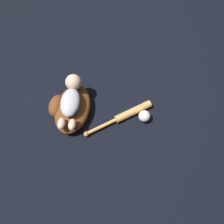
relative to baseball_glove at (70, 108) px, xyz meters
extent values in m
plane|color=black|center=(0.03, -0.06, -0.05)|extent=(6.00, 6.00, 0.00)
ellipsoid|color=brown|center=(0.00, -0.02, 0.00)|extent=(0.39, 0.28, 0.11)
ellipsoid|color=brown|center=(0.02, 0.09, 0.00)|extent=(0.17, 0.13, 0.11)
ellipsoid|color=#B2B2B7|center=(0.00, -0.02, 0.09)|extent=(0.20, 0.14, 0.07)
sphere|color=beige|center=(0.13, -0.03, 0.11)|extent=(0.10, 0.10, 0.10)
ellipsoid|color=beige|center=(-0.14, 0.03, 0.08)|extent=(0.08, 0.05, 0.05)
ellipsoid|color=beige|center=(-0.14, -0.04, 0.08)|extent=(0.08, 0.05, 0.05)
cylinder|color=tan|center=(-0.01, -0.41, -0.03)|extent=(0.16, 0.25, 0.05)
cylinder|color=tan|center=(-0.12, -0.20, -0.03)|extent=(0.12, 0.20, 0.02)
sphere|color=#B68649|center=(-0.17, -0.11, -0.03)|extent=(0.04, 0.04, 0.04)
sphere|color=white|center=(-0.05, -0.48, -0.01)|extent=(0.08, 0.08, 0.08)
camera|label=1|loc=(-0.59, -0.27, 1.29)|focal=35.00mm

